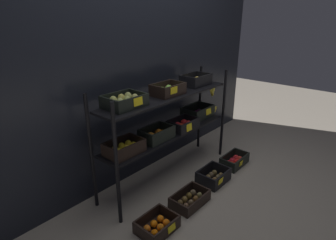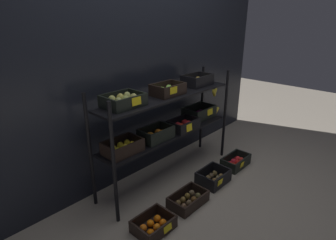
# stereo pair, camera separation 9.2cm
# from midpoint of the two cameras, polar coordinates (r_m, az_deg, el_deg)

# --- Properties ---
(ground_plane) EXTENTS (10.00, 10.00, 0.00)m
(ground_plane) POSITION_cam_midpoint_polar(r_m,az_deg,el_deg) (3.06, -0.87, -11.42)
(ground_plane) COLOR gray
(storefront_wall) EXTENTS (4.00, 0.12, 1.99)m
(storefront_wall) POSITION_cam_midpoint_polar(r_m,az_deg,el_deg) (2.92, -6.43, 8.05)
(storefront_wall) COLOR black
(storefront_wall) RESTS_ON ground_plane
(display_rack) EXTENTS (1.72, 0.37, 1.06)m
(display_rack) POSITION_cam_midpoint_polar(r_m,az_deg,el_deg) (2.76, -0.91, 1.11)
(display_rack) COLOR black
(display_rack) RESTS_ON ground_plane
(crate_ground_tangerine) EXTENTS (0.32, 0.25, 0.11)m
(crate_ground_tangerine) POSITION_cam_midpoint_polar(r_m,az_deg,el_deg) (2.39, -3.43, -20.98)
(crate_ground_tangerine) COLOR black
(crate_ground_tangerine) RESTS_ON ground_plane
(crate_ground_kiwi) EXTENTS (0.36, 0.23, 0.11)m
(crate_ground_kiwi) POSITION_cam_midpoint_polar(r_m,az_deg,el_deg) (2.65, 3.52, -16.12)
(crate_ground_kiwi) COLOR black
(crate_ground_kiwi) RESTS_ON ground_plane
(crate_ground_center_kiwi) EXTENTS (0.32, 0.25, 0.14)m
(crate_ground_center_kiwi) POSITION_cam_midpoint_polar(r_m,az_deg,el_deg) (2.97, 8.45, -11.61)
(crate_ground_center_kiwi) COLOR black
(crate_ground_center_kiwi) RESTS_ON ground_plane
(crate_ground_apple_red) EXTENTS (0.36, 0.21, 0.12)m
(crate_ground_apple_red) POSITION_cam_midpoint_polar(r_m,az_deg,el_deg) (3.32, 12.78, -8.29)
(crate_ground_apple_red) COLOR black
(crate_ground_apple_red) RESTS_ON ground_plane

